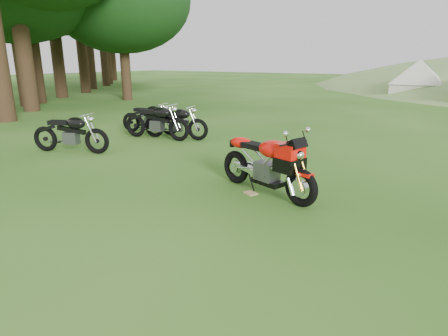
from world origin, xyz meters
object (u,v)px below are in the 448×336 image
Objects in this scene: vintage_moto_a at (70,132)px; tent_left at (418,78)px; plywood_board at (251,193)px; vintage_moto_c at (156,120)px; vintage_moto_d at (150,117)px; sport_motorcycle at (266,159)px; vintage_moto_b at (175,121)px.

vintage_moto_a is 0.71× the size of tent_left.
tent_left is at bearing 90.86° from plywood_board.
vintage_moto_c reaches higher than plywood_board.
plywood_board is 6.32m from vintage_moto_d.
vintage_moto_c reaches higher than vintage_moto_a.
sport_motorcycle is at bearing -91.02° from tent_left.
plywood_board is 5.33m from vintage_moto_a.
tent_left is at bearing 62.89° from vintage_moto_b.
vintage_moto_d is at bearing 150.92° from plywood_board.
tent_left reaches higher than vintage_moto_b.
vintage_moto_c reaches higher than vintage_moto_d.
vintage_moto_d is at bearing 70.97° from vintage_moto_a.
vintage_moto_c is at bearing 169.99° from sport_motorcycle.
vintage_moto_c is 19.00m from tent_left.
vintage_moto_c is at bearing -157.88° from vintage_moto_b.
vintage_moto_b is (-4.47, 2.72, -0.10)m from sport_motorcycle.
plywood_board is 21.04m from tent_left.
vintage_moto_b is 0.56m from vintage_moto_c.
sport_motorcycle is 5.46m from vintage_moto_c.
sport_motorcycle is 1.03× the size of vintage_moto_a.
sport_motorcycle is at bearing -46.15° from vintage_moto_b.
vintage_moto_d is at bearing 156.56° from vintage_moto_b.
vintage_moto_b reaches higher than vintage_moto_d.
vintage_moto_d is (-5.71, 2.91, -0.11)m from sport_motorcycle.
vintage_moto_a is 0.95× the size of vintage_moto_c.
vintage_moto_b is 0.71× the size of tent_left.
sport_motorcycle reaches higher than vintage_moto_c.
sport_motorcycle is 1.06× the size of vintage_moto_d.
vintage_moto_a is 21.52m from tent_left.
vintage_moto_c is at bearing 151.68° from plywood_board.
tent_left is (-0.52, 20.85, 0.60)m from sport_motorcycle.
plywood_board is 5.16m from vintage_moto_b.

